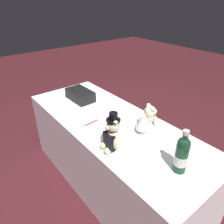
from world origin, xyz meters
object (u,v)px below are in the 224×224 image
(signing_pen, at_px, (91,123))
(gift_case_black, at_px, (80,95))
(teddy_bear_groom, at_px, (112,136))
(champagne_bottle, at_px, (182,154))
(teddy_bear_bride, at_px, (148,121))
(guestbook, at_px, (112,115))

(signing_pen, bearing_deg, gift_case_black, -21.23)
(teddy_bear_groom, xyz_separation_m, champagne_bottle, (-0.43, -0.20, 0.01))
(teddy_bear_bride, relative_size, guestbook, 0.79)
(teddy_bear_groom, relative_size, guestbook, 1.00)
(signing_pen, distance_m, guestbook, 0.24)
(teddy_bear_bride, relative_size, champagne_bottle, 0.78)
(teddy_bear_groom, height_order, teddy_bear_bride, teddy_bear_groom)
(teddy_bear_bride, height_order, champagne_bottle, champagne_bottle)
(champagne_bottle, bearing_deg, signing_pen, 9.31)
(gift_case_black, distance_m, guestbook, 0.48)
(signing_pen, distance_m, gift_case_black, 0.50)
(gift_case_black, bearing_deg, champagne_bottle, 177.92)
(teddy_bear_groom, relative_size, signing_pen, 2.18)
(gift_case_black, bearing_deg, teddy_bear_bride, -172.24)
(signing_pen, height_order, gift_case_black, gift_case_black)
(teddy_bear_groom, bearing_deg, champagne_bottle, -154.72)
(champagne_bottle, bearing_deg, teddy_bear_groom, 25.28)
(teddy_bear_bride, bearing_deg, gift_case_black, 7.76)
(teddy_bear_groom, relative_size, champagne_bottle, 0.99)
(guestbook, bearing_deg, champagne_bottle, -161.19)
(teddy_bear_bride, height_order, guestbook, teddy_bear_bride)
(champagne_bottle, height_order, guestbook, champagne_bottle)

